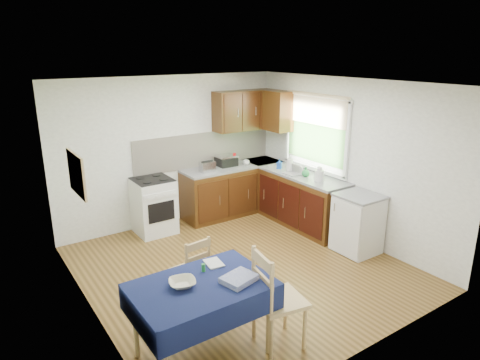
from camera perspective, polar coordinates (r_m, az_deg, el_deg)
floor at (r=6.06m, az=0.20°, el=-11.53°), size 4.20×4.20×0.00m
ceiling at (r=5.34m, az=0.23°, el=12.76°), size 4.00×4.20×0.02m
wall_back at (r=7.34m, az=-9.14°, el=3.85°), size 4.00×0.02×2.50m
wall_front at (r=4.13m, az=17.12°, el=-7.33°), size 4.00×0.02×2.50m
wall_left at (r=4.79m, az=-19.95°, el=-4.17°), size 0.02×4.20×2.50m
wall_right at (r=6.86m, az=14.12°, el=2.63°), size 0.02×4.20×2.50m
base_cabinets at (r=7.55m, az=3.29°, el=-2.05°), size 1.90×2.30×0.86m
worktop_back at (r=7.67m, az=-0.95°, el=1.80°), size 1.90×0.60×0.04m
worktop_right at (r=7.19m, az=8.47°, el=0.55°), size 0.60×1.70×0.04m
worktop_corner at (r=8.03m, az=2.93°, el=2.49°), size 0.60×0.60×0.04m
splashback at (r=7.63m, az=-4.66°, el=4.13°), size 2.70×0.02×0.60m
upper_cabinets at (r=7.74m, az=1.99°, el=9.27°), size 1.20×0.85×0.70m
stove at (r=7.11m, az=-11.43°, el=-3.38°), size 0.60×0.61×0.92m
window at (r=7.23m, az=10.06°, el=6.86°), size 0.04×1.48×1.26m
fridge at (r=6.56m, az=15.42°, el=-5.61°), size 0.58×0.60×0.89m
corkboard at (r=4.97m, az=-20.93°, el=0.73°), size 0.04×0.62×0.47m
dining_table at (r=4.21m, az=-5.14°, el=-14.87°), size 1.30×0.88×0.79m
chair_far at (r=5.11m, az=-6.33°, el=-11.66°), size 0.42×0.42×0.86m
chair_near at (r=4.40m, az=4.69°, el=-15.20°), size 0.54×0.54×1.05m
toaster at (r=7.28m, az=-4.39°, el=1.79°), size 0.25×0.16×0.20m
sandwich_press at (r=7.63m, az=-1.84°, el=2.62°), size 0.33×0.29×0.20m
sauce_bottle at (r=7.59m, az=-0.73°, el=2.72°), size 0.05×0.05×0.24m
yellow_packet at (r=7.71m, az=-1.42°, el=2.58°), size 0.11×0.08×0.14m
dish_rack at (r=7.22m, az=7.39°, el=1.03°), size 0.37×0.28×0.18m
kettle at (r=6.84m, az=10.52°, el=0.71°), size 0.14×0.14×0.24m
cup at (r=7.69m, az=0.85°, el=2.35°), size 0.12×0.12×0.09m
soap_bottle_a at (r=7.27m, az=6.64°, el=2.29°), size 0.17×0.17×0.32m
soap_bottle_b at (r=7.47m, az=5.27°, el=2.16°), size 0.11×0.11×0.17m
soap_bottle_c at (r=7.07m, az=8.75°, el=1.11°), size 0.17×0.17×0.16m
plate_bowl at (r=4.12m, az=-7.70°, el=-13.47°), size 0.31×0.31×0.06m
book at (r=4.45m, az=-4.49°, el=-11.22°), size 0.19×0.24×0.02m
spice_jar at (r=4.34m, az=-4.90°, el=-11.57°), size 0.04×0.04×0.08m
tea_towel at (r=4.16m, az=-0.13°, el=-13.02°), size 0.36×0.31×0.06m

